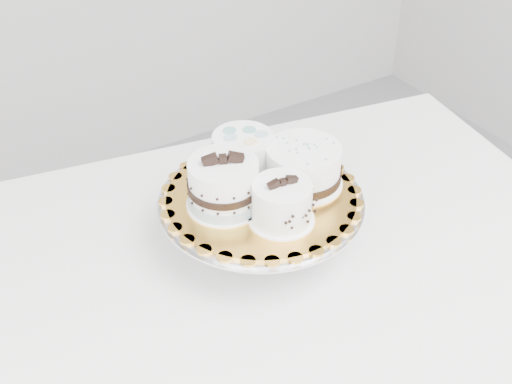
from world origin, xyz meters
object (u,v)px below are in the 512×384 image
cake_banded (224,186)px  cake_dots (243,155)px  cake_board (261,196)px  cake_swirl (282,204)px  cake_stand (261,211)px  table (265,292)px  cake_ribbon (304,167)px

cake_banded → cake_dots: bearing=61.6°
cake_board → cake_swirl: 0.08m
cake_stand → table: bearing=-110.8°
cake_stand → cake_dots: size_ratio=2.65×
cake_ribbon → cake_banded: bearing=-177.9°
cake_stand → cake_swirl: (-0.01, -0.07, 0.07)m
cake_swirl → cake_banded: cake_banded is taller
cake_board → cake_dots: (0.01, 0.07, 0.04)m
cake_stand → cake_banded: size_ratio=2.36×
cake_stand → cake_banded: (-0.06, 0.01, 0.07)m
cake_swirl → cake_banded: (-0.06, 0.08, 0.00)m
cake_dots → cake_ribbon: size_ratio=0.88×
cake_stand → cake_ribbon: size_ratio=2.34×
cake_swirl → cake_ribbon: (0.08, 0.06, 0.00)m
cake_banded → cake_board: bearing=12.6°
cake_stand → cake_banded: 0.09m
cake_banded → cake_ribbon: bearing=14.6°
table → cake_board: bearing=78.9°
table → cake_stand: 0.15m
cake_stand → cake_dots: (0.01, 0.07, 0.07)m
cake_board → cake_dots: 0.08m
cake_stand → cake_board: cake_board is taller
cake_board → table: bearing=-110.8°
cake_banded → cake_dots: (0.07, 0.06, 0.00)m
table → cake_ribbon: cake_ribbon is taller
cake_dots → cake_ribbon: bearing=-63.1°
cake_swirl → cake_dots: bearing=91.3°
table → cake_ribbon: 0.24m
cake_stand → cake_board: (0.00, -0.00, 0.03)m
table → cake_board: 0.18m
cake_board → cake_ribbon: bearing=-5.1°
cake_board → cake_dots: size_ratio=2.43×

